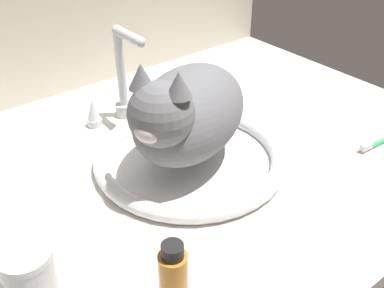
% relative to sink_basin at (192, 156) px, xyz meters
% --- Properties ---
extents(countertop, '(1.14, 0.81, 0.03)m').
position_rel_sink_basin_xyz_m(countertop, '(-0.00, 0.02, -0.03)').
color(countertop, silver).
rests_on(countertop, ground).
extents(backsplash_wall, '(1.14, 0.02, 0.34)m').
position_rel_sink_basin_xyz_m(backsplash_wall, '(-0.00, 0.43, 0.13)').
color(backsplash_wall, beige).
rests_on(backsplash_wall, ground).
extents(sink_basin, '(0.36, 0.36, 0.03)m').
position_rel_sink_basin_xyz_m(sink_basin, '(0.00, 0.00, 0.00)').
color(sink_basin, white).
rests_on(sink_basin, countertop).
extents(faucet, '(0.19, 0.12, 0.21)m').
position_rel_sink_basin_xyz_m(faucet, '(0.00, 0.23, 0.07)').
color(faucet, silver).
rests_on(faucet, countertop).
extents(cat, '(0.34, 0.27, 0.21)m').
position_rel_sink_basin_xyz_m(cat, '(-0.02, -0.01, 0.10)').
color(cat, slate).
rests_on(cat, sink_basin).
extents(amber_bottle, '(0.04, 0.04, 0.11)m').
position_rel_sink_basin_xyz_m(amber_bottle, '(-0.22, -0.25, 0.04)').
color(amber_bottle, '#C67A23').
rests_on(amber_bottle, countertop).
extents(metal_jar, '(0.07, 0.07, 0.07)m').
position_rel_sink_basin_xyz_m(metal_jar, '(-0.36, -0.11, 0.02)').
color(metal_jar, '#B2B5BA').
rests_on(metal_jar, countertop).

